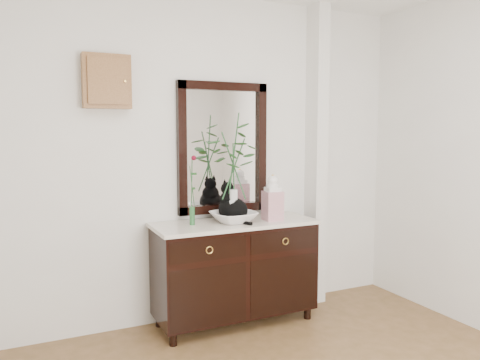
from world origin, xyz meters
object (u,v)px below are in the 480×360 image
lotus_bowl (234,217)px  ginger_jar (273,197)px  cat (233,202)px  sideboard (235,267)px

lotus_bowl → ginger_jar: (0.33, -0.05, 0.15)m
cat → lotus_bowl: size_ratio=0.92×
lotus_bowl → ginger_jar: 0.37m
sideboard → lotus_bowl: size_ratio=3.72×
sideboard → cat: cat is taller
cat → lotus_bowl: 0.12m
cat → ginger_jar: (0.32, -0.08, 0.03)m
cat → sideboard: bearing=-26.8°
sideboard → ginger_jar: ginger_jar is taller
cat → lotus_bowl: cat is taller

